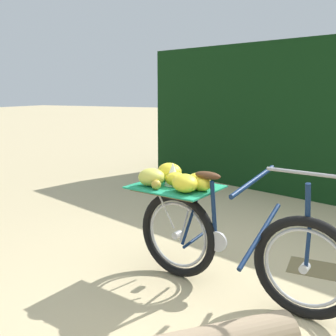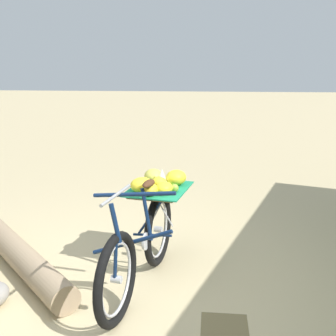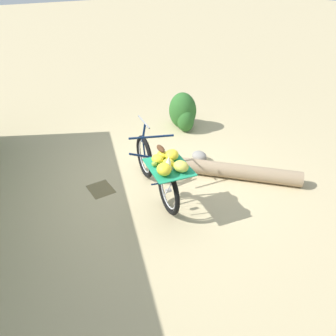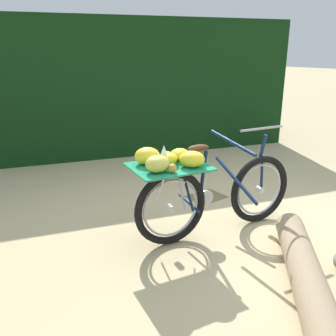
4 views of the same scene
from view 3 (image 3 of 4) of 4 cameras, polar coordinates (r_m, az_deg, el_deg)
The scene contains 6 objects.
ground_plane at distance 5.59m, azimuth -2.75°, elevation -2.49°, with size 60.00×60.00×0.00m, color #C6B284.
bicycle at distance 4.95m, azimuth -1.52°, elevation -0.17°, with size 1.80×0.81×1.03m.
fallen_log at distance 5.75m, azimuth 10.90°, elevation -0.48°, with size 0.26×0.26×2.30m, color #9E8466.
shrub_cluster at distance 7.37m, azimuth 2.47°, elevation 9.53°, with size 0.84×0.57×0.80m.
path_stone at distance 6.16m, azimuth 5.41°, elevation 2.00°, with size 0.30×0.25×0.19m, color gray.
leaf_litter_patch at distance 5.53m, azimuth -11.48°, elevation -3.57°, with size 0.44×0.36×0.01m, color olive.
Camera 3 is at (4.01, -2.27, 3.16)m, focal length 35.45 mm.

